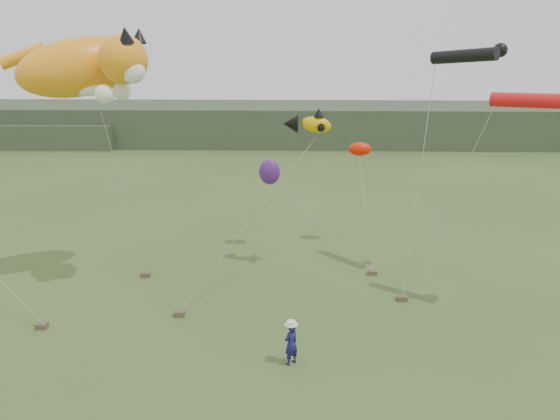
{
  "coord_description": "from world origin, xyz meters",
  "views": [
    {
      "loc": [
        1.26,
        -15.52,
        9.92
      ],
      "look_at": [
        0.66,
        3.0,
        4.42
      ],
      "focal_mm": 35.0,
      "sensor_mm": 36.0,
      "label": 1
    }
  ],
  "objects": [
    {
      "name": "misc_kites",
      "position": [
        1.47,
        11.42,
        4.36
      ],
      "size": [
        5.65,
        1.37,
        2.05
      ],
      "color": "red",
      "rests_on": "ground"
    },
    {
      "name": "sandbag_anchors",
      "position": [
        -1.31,
        5.08,
        0.1
      ],
      "size": [
        14.12,
        5.73,
        0.2
      ],
      "color": "brown",
      "rests_on": "ground"
    },
    {
      "name": "headland",
      "position": [
        -3.11,
        44.69,
        1.92
      ],
      "size": [
        90.0,
        13.0,
        4.0
      ],
      "color": "#2D3D28",
      "rests_on": "ground"
    },
    {
      "name": "ground",
      "position": [
        0.0,
        0.0,
        0.0
      ],
      "size": [
        120.0,
        120.0,
        0.0
      ],
      "primitive_type": "plane",
      "color": "#385123",
      "rests_on": "ground"
    },
    {
      "name": "cat_kite",
      "position": [
        -7.1,
        6.8,
        9.23
      ],
      "size": [
        6.76,
        4.79,
        3.11
      ],
      "color": "orange",
      "rests_on": "ground"
    },
    {
      "name": "fish_kite",
      "position": [
        1.66,
        8.44,
        6.76
      ],
      "size": [
        2.2,
        1.46,
        1.13
      ],
      "color": "#E8AF01",
      "rests_on": "ground"
    },
    {
      "name": "tube_kites",
      "position": [
        9.04,
        6.13,
        8.94
      ],
      "size": [
        4.28,
        5.71,
        2.29
      ],
      "color": "black",
      "rests_on": "ground"
    },
    {
      "name": "festival_attendant",
      "position": [
        1.11,
        0.19,
        0.73
      ],
      "size": [
        0.62,
        0.61,
        1.45
      ],
      "primitive_type": "imported",
      "rotation": [
        0.0,
        0.0,
        3.89
      ],
      "color": "navy",
      "rests_on": "ground"
    }
  ]
}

